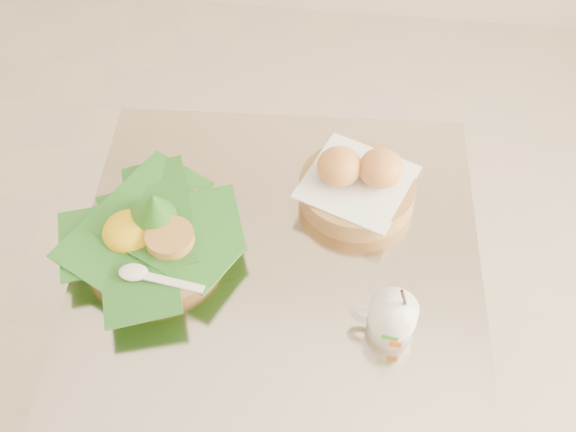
# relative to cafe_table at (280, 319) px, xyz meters

# --- Properties ---
(floor) EXTENTS (3.60, 3.60, 0.00)m
(floor) POSITION_rel_cafe_table_xyz_m (-0.16, -0.02, -0.53)
(floor) COLOR #C0B19B
(floor) RESTS_ON ground
(cafe_table) EXTENTS (0.74, 0.74, 0.75)m
(cafe_table) POSITION_rel_cafe_table_xyz_m (0.00, 0.00, 0.00)
(cafe_table) COLOR gray
(cafe_table) RESTS_ON floor
(rice_basket) EXTENTS (0.31, 0.31, 0.16)m
(rice_basket) POSITION_rel_cafe_table_xyz_m (-0.22, -0.01, 0.26)
(rice_basket) COLOR #A77E47
(rice_basket) RESTS_ON cafe_table
(bread_basket) EXTENTS (0.23, 0.23, 0.11)m
(bread_basket) POSITION_rel_cafe_table_xyz_m (0.13, 0.14, 0.26)
(bread_basket) COLOR #A77E47
(bread_basket) RESTS_ON cafe_table
(coffee_mug) EXTENTS (0.11, 0.08, 0.13)m
(coffee_mug) POSITION_rel_cafe_table_xyz_m (0.20, -0.13, 0.26)
(coffee_mug) COLOR white
(coffee_mug) RESTS_ON cafe_table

